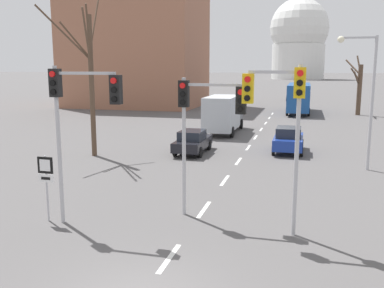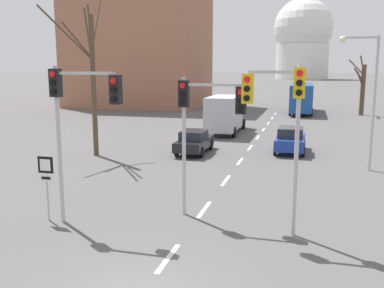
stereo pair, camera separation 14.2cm
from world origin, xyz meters
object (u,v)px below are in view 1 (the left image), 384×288
object	(u,v)px
route_sign_post	(46,177)
sedan_near_right	(292,96)
city_bus	(299,96)
sedan_near_left	(193,141)
traffic_signal_near_right	(281,107)
sedan_mid_centre	(288,139)
traffic_signal_centre_tall	(203,112)
traffic_signal_near_left	(76,105)
delivery_truck	(224,113)
street_lamp_right	(365,87)

from	to	relation	value
route_sign_post	sedan_near_right	distance (m)	59.66
route_sign_post	city_bus	size ratio (longest dim) A/B	0.23
route_sign_post	sedan_near_left	size ratio (longest dim) A/B	0.57
sedan_near_left	city_bus	world-z (taller)	city_bus
traffic_signal_near_right	sedan_mid_centre	bearing A→B (deg)	90.74
traffic_signal_centre_tall	traffic_signal_near_right	distance (m)	3.01
traffic_signal_near_left	traffic_signal_near_right	size ratio (longest dim) A/B	0.99
route_sign_post	sedan_mid_centre	bearing A→B (deg)	62.51
traffic_signal_near_left	delivery_truck	xyz separation A→B (m)	(0.95, 22.31, -2.54)
sedan_near_right	city_bus	distance (m)	19.01
traffic_signal_near_right	city_bus	bearing A→B (deg)	89.93
sedan_near_right	city_bus	world-z (taller)	city_bus
traffic_signal_centre_tall	route_sign_post	world-z (taller)	traffic_signal_centre_tall
traffic_signal_centre_tall	sedan_near_right	distance (m)	57.41
route_sign_post	delivery_truck	distance (m)	22.45
traffic_signal_near_right	route_sign_post	size ratio (longest dim) A/B	2.31
street_lamp_right	traffic_signal_near_left	bearing A→B (deg)	-133.10
traffic_signal_near_left	traffic_signal_near_right	distance (m)	6.83
traffic_signal_near_left	sedan_mid_centre	world-z (taller)	traffic_signal_near_left
sedan_near_left	sedan_near_right	bearing A→B (deg)	83.83
traffic_signal_near_left	sedan_near_left	xyz separation A→B (m)	(0.60, 13.33, -3.46)
traffic_signal_near_left	city_bus	distance (m)	40.93
sedan_mid_centre	city_bus	size ratio (longest dim) A/B	0.38
traffic_signal_near_left	sedan_near_right	xyz separation A→B (m)	(5.56, 59.23, -3.44)
traffic_signal_near_left	sedan_near_left	size ratio (longest dim) A/B	1.30
route_sign_post	street_lamp_right	size ratio (longest dim) A/B	0.34
street_lamp_right	sedan_near_right	size ratio (longest dim) A/B	1.72
traffic_signal_centre_tall	sedan_mid_centre	world-z (taller)	traffic_signal_centre_tall
city_bus	sedan_near_left	bearing A→B (deg)	-102.98
traffic_signal_near_right	traffic_signal_centre_tall	bearing A→B (deg)	159.80
delivery_truck	sedan_near_left	bearing A→B (deg)	-92.25
street_lamp_right	sedan_near_left	xyz separation A→B (m)	(-9.96, 2.04, -3.67)
traffic_signal_near_right	delivery_truck	distance (m)	22.33
street_lamp_right	delivery_truck	bearing A→B (deg)	131.07
sedan_mid_centre	street_lamp_right	bearing A→B (deg)	-44.56
sedan_near_left	street_lamp_right	bearing A→B (deg)	-11.60
sedan_mid_centre	city_bus	bearing A→B (deg)	89.47
city_bus	delivery_truck	world-z (taller)	city_bus
route_sign_post	street_lamp_right	distance (m)	16.64
traffic_signal_near_right	sedan_near_left	world-z (taller)	traffic_signal_near_right
traffic_signal_centre_tall	sedan_near_left	bearing A→B (deg)	106.47
sedan_near_right	sedan_mid_centre	world-z (taller)	sedan_mid_centre
traffic_signal_centre_tall	route_sign_post	size ratio (longest dim) A/B	2.12
delivery_truck	street_lamp_right	bearing A→B (deg)	-48.93
traffic_signal_centre_tall	sedan_near_left	world-z (taller)	traffic_signal_centre_tall
route_sign_post	sedan_near_left	distance (m)	13.52
sedan_mid_centre	sedan_near_right	bearing A→B (deg)	91.34
sedan_mid_centre	route_sign_post	bearing A→B (deg)	-117.49
traffic_signal_near_left	traffic_signal_near_right	xyz separation A→B (m)	(6.77, 0.90, 0.02)
route_sign_post	delivery_truck	world-z (taller)	delivery_truck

